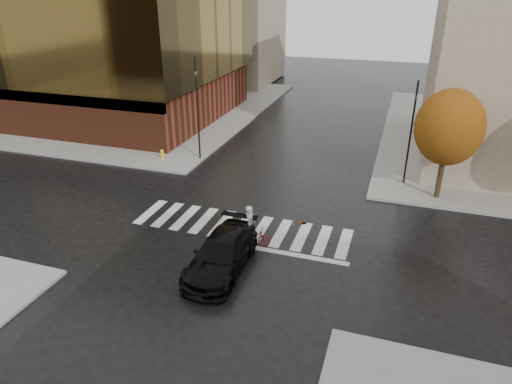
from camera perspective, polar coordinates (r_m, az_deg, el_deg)
ground at (r=24.08m, az=-2.26°, el=-4.90°), size 120.00×120.00×0.00m
sidewalk_nw at (r=50.92m, az=-16.59°, el=10.40°), size 30.00×30.00×0.15m
crosswalk at (r=24.48m, az=-1.85°, el=-4.34°), size 12.00×3.00×0.01m
office_glass at (r=47.83m, az=-20.98°, el=18.98°), size 27.00×19.00×16.00m
tree_ne_a at (r=28.07m, az=22.99°, el=7.42°), size 3.80×3.80×6.50m
sedan at (r=20.77m, az=-4.34°, el=-7.72°), size 2.31×5.48×1.58m
cyclist at (r=22.58m, az=-0.55°, el=-4.96°), size 1.85×0.72×2.10m
traffic_light_nw at (r=32.59m, az=-7.37°, el=11.05°), size 0.19×0.16×7.24m
traffic_light_ne at (r=29.68m, az=18.86°, el=7.59°), size 0.19×0.20×6.53m
fire_hydrant at (r=33.95m, az=-11.65°, el=4.72°), size 0.25×0.25×0.71m
manhole at (r=25.03m, az=5.73°, el=-3.76°), size 0.74×0.74×0.01m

